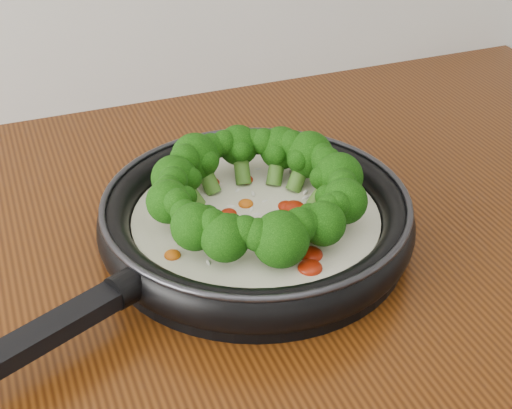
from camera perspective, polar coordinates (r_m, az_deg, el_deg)
name	(u,v)px	position (r m, az deg, el deg)	size (l,w,h in m)	color
skillet	(255,213)	(0.81, -0.09, -0.70)	(0.57, 0.46, 0.10)	black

